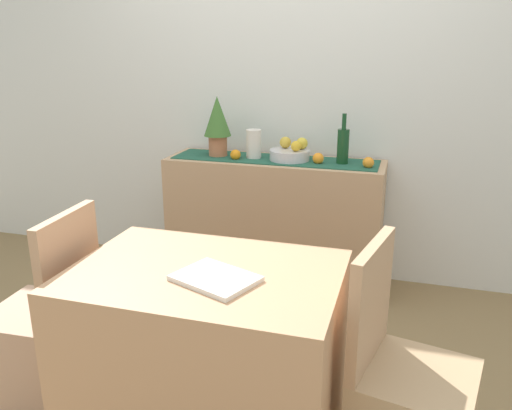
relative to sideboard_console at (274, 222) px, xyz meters
name	(u,v)px	position (x,y,z in m)	size (l,w,h in m)	color
ground_plane	(239,356)	(0.06, -0.92, -0.43)	(6.40, 6.40, 0.02)	olive
room_wall_rear	(294,75)	(0.06, 0.26, 0.93)	(6.40, 0.06, 2.70)	silver
sideboard_console	(274,222)	(0.00, 0.00, 0.00)	(1.39, 0.42, 0.84)	tan
table_runner	(275,159)	(0.00, 0.00, 0.42)	(1.31, 0.32, 0.01)	#20523F
fruit_bowl	(290,155)	(0.10, 0.00, 0.46)	(0.25, 0.25, 0.06)	silver
apple_right	(285,142)	(0.05, 0.05, 0.53)	(0.07, 0.07, 0.07)	gold
apple_upper	(302,143)	(0.17, 0.05, 0.53)	(0.07, 0.07, 0.07)	gold
apple_front	(296,146)	(0.15, -0.03, 0.52)	(0.07, 0.07, 0.07)	gold
wine_bottle	(343,146)	(0.43, 0.00, 0.53)	(0.07, 0.07, 0.31)	#133C1D
ceramic_vase	(254,144)	(-0.14, 0.00, 0.51)	(0.10, 0.10, 0.19)	silver
potted_plant	(217,122)	(-0.38, 0.00, 0.64)	(0.18, 0.18, 0.39)	#B56946
orange_loose_end	(368,163)	(0.59, -0.06, 0.45)	(0.07, 0.07, 0.07)	orange
orange_loose_near_bowl	(236,155)	(-0.24, -0.07, 0.45)	(0.07, 0.07, 0.07)	orange
orange_loose_far	(318,158)	(0.29, -0.04, 0.45)	(0.07, 0.07, 0.07)	orange
dining_table	(208,356)	(0.12, -1.49, -0.05)	(1.01, 0.71, 0.74)	tan
open_book	(215,278)	(0.19, -1.57, 0.33)	(0.28, 0.21, 0.02)	white
chair_near_window	(46,347)	(-0.65, -1.49, -0.15)	(0.42, 0.42, 0.90)	tan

